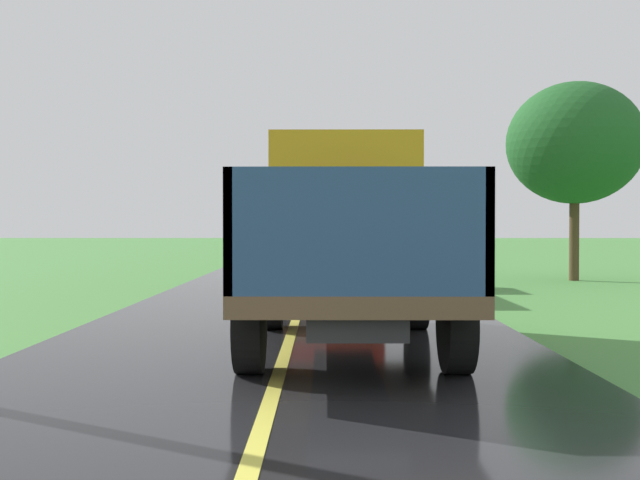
{
  "coord_description": "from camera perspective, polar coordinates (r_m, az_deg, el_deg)",
  "views": [
    {
      "loc": [
        0.47,
        1.59,
        1.58
      ],
      "look_at": [
        0.4,
        11.26,
        1.4
      ],
      "focal_mm": 43.18,
      "sensor_mm": 36.0,
      "label": 1
    }
  ],
  "objects": [
    {
      "name": "banana_truck_near",
      "position": [
        10.26,
        2.02,
        0.46
      ],
      "size": [
        2.38,
        5.82,
        2.8
      ],
      "color": "#2D2D30",
      "rests_on": "road_surface"
    },
    {
      "name": "banana_truck_far",
      "position": [
        19.64,
        0.69,
        0.74
      ],
      "size": [
        2.38,
        5.81,
        2.8
      ],
      "color": "#2D2D30",
      "rests_on": "road_surface"
    },
    {
      "name": "roadside_tree_near_left",
      "position": [
        23.39,
        18.36,
        6.81
      ],
      "size": [
        3.87,
        3.87,
        5.7
      ],
      "color": "#4C3823",
      "rests_on": "ground"
    }
  ]
}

